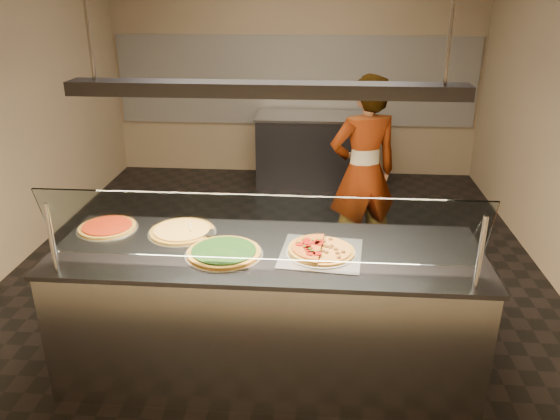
# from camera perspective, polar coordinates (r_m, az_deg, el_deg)

# --- Properties ---
(ground) EXTENTS (5.00, 6.00, 0.02)m
(ground) POSITION_cam_1_polar(r_m,az_deg,el_deg) (5.22, -0.33, -6.32)
(ground) COLOR black
(ground) RESTS_ON ground
(wall_back) EXTENTS (5.00, 0.02, 3.00)m
(wall_back) POSITION_cam_1_polar(r_m,az_deg,el_deg) (7.65, 1.61, 14.85)
(wall_back) COLOR #9B8664
(wall_back) RESTS_ON ground
(wall_front) EXTENTS (5.00, 0.02, 3.00)m
(wall_front) POSITION_cam_1_polar(r_m,az_deg,el_deg) (1.89, -8.24, -9.68)
(wall_front) COLOR #9B8664
(wall_front) RESTS_ON ground
(tile_band) EXTENTS (4.90, 0.02, 1.20)m
(tile_band) POSITION_cam_1_polar(r_m,az_deg,el_deg) (7.65, 1.58, 13.33)
(tile_band) COLOR silver
(tile_band) RESTS_ON wall_back
(serving_counter) EXTENTS (2.75, 0.94, 0.93)m
(serving_counter) POSITION_cam_1_polar(r_m,az_deg,el_deg) (3.74, -1.28, -10.51)
(serving_counter) COLOR #B7B7BC
(serving_counter) RESTS_ON ground
(sneeze_guard) EXTENTS (2.51, 0.18, 0.54)m
(sneeze_guard) POSITION_cam_1_polar(r_m,az_deg,el_deg) (3.08, -2.03, -2.03)
(sneeze_guard) COLOR #B7B7BC
(sneeze_guard) RESTS_ON serving_counter
(perforated_tray) EXTENTS (0.55, 0.55, 0.01)m
(perforated_tray) POSITION_cam_1_polar(r_m,az_deg,el_deg) (3.47, 4.30, -4.46)
(perforated_tray) COLOR silver
(perforated_tray) RESTS_ON serving_counter
(half_pizza_pepperoni) EXTENTS (0.25, 0.43, 0.05)m
(half_pizza_pepperoni) POSITION_cam_1_polar(r_m,az_deg,el_deg) (3.45, 2.66, -3.99)
(half_pizza_pepperoni) COLOR brown
(half_pizza_pepperoni) RESTS_ON perforated_tray
(half_pizza_sausage) EXTENTS (0.25, 0.43, 0.04)m
(half_pizza_sausage) POSITION_cam_1_polar(r_m,az_deg,el_deg) (3.46, 5.95, -4.20)
(half_pizza_sausage) COLOR brown
(half_pizza_sausage) RESTS_ON perforated_tray
(pizza_spinach) EXTENTS (0.50, 0.50, 0.03)m
(pizza_spinach) POSITION_cam_1_polar(r_m,az_deg,el_deg) (3.46, -5.88, -4.39)
(pizza_spinach) COLOR silver
(pizza_spinach) RESTS_ON serving_counter
(pizza_cheese) EXTENTS (0.47, 0.47, 0.03)m
(pizza_cheese) POSITION_cam_1_polar(r_m,az_deg,el_deg) (3.80, -10.18, -2.14)
(pizza_cheese) COLOR silver
(pizza_cheese) RESTS_ON serving_counter
(pizza_tomato) EXTENTS (0.42, 0.42, 0.03)m
(pizza_tomato) POSITION_cam_1_polar(r_m,az_deg,el_deg) (3.98, -17.57, -1.68)
(pizza_tomato) COLOR silver
(pizza_tomato) RESTS_ON serving_counter
(pizza_spatula) EXTENTS (0.23, 0.22, 0.02)m
(pizza_spatula) POSITION_cam_1_polar(r_m,az_deg,el_deg) (3.77, -8.76, -1.99)
(pizza_spatula) COLOR #B7B7BC
(pizza_spatula) RESTS_ON pizza_spinach
(prep_table) EXTENTS (1.58, 0.74, 0.93)m
(prep_table) POSITION_cam_1_polar(r_m,az_deg,el_deg) (7.40, 3.71, 6.37)
(prep_table) COLOR #323236
(prep_table) RESTS_ON ground
(worker) EXTENTS (0.76, 0.63, 1.80)m
(worker) POSITION_cam_1_polar(r_m,az_deg,el_deg) (5.10, 8.69, 3.86)
(worker) COLOR #48444C
(worker) RESTS_ON ground
(heat_lamp_housing) EXTENTS (2.30, 0.18, 0.08)m
(heat_lamp_housing) POSITION_cam_1_polar(r_m,az_deg,el_deg) (3.19, -1.51, 12.50)
(heat_lamp_housing) COLOR #323236
(heat_lamp_housing) RESTS_ON ceiling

